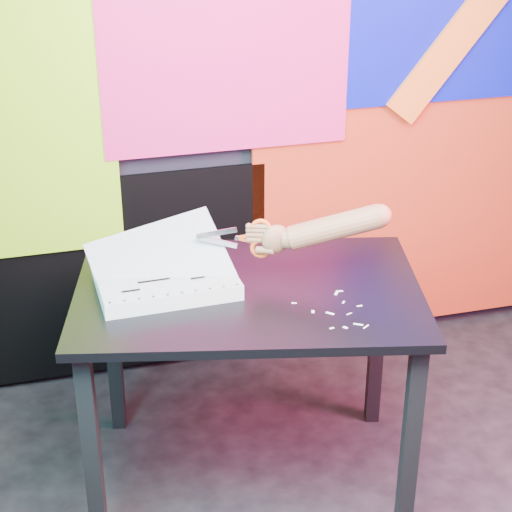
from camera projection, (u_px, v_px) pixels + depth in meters
name	position (u px, v px, depth m)	size (l,w,h in m)	color
room	(485.00, 174.00, 1.93)	(3.01, 3.01, 2.71)	#29292B
backdrop	(304.00, 140.00, 3.39)	(2.88, 0.05, 2.08)	red
work_table	(248.00, 316.00, 2.75)	(1.23, 0.96, 0.75)	black
printout_stack	(165.00, 279.00, 2.70)	(0.46, 0.33, 0.23)	silver
scissors	(256.00, 238.00, 2.70)	(0.23, 0.09, 0.14)	silver
hand_forearm	(325.00, 229.00, 2.67)	(0.42, 0.19, 0.18)	#A35C40
paper_clippings	(339.00, 311.00, 2.57)	(0.20, 0.24, 0.00)	beige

